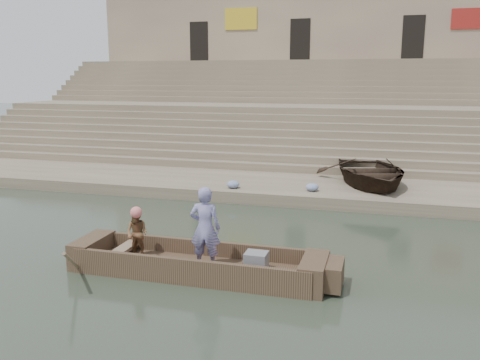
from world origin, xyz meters
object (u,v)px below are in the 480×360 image
at_px(standing_man, 205,228).
at_px(television, 256,262).
at_px(rowing_man, 137,234).
at_px(main_rowboat, 196,269).
at_px(beached_rowboat, 370,171).

bearing_deg(standing_man, television, -178.44).
xyz_separation_m(rowing_man, television, (2.75, -0.07, -0.35)).
bearing_deg(television, main_rowboat, 180.00).
bearing_deg(beached_rowboat, rowing_man, -135.80).
distance_m(standing_man, rowing_man, 1.74).
height_order(rowing_man, television, rowing_man).
relative_size(main_rowboat, television, 10.87).
relative_size(main_rowboat, standing_man, 2.82).
bearing_deg(rowing_man, main_rowboat, 4.24).
distance_m(main_rowboat, rowing_man, 1.57).
distance_m(standing_man, television, 1.27).
xyz_separation_m(standing_man, beached_rowboat, (3.12, 8.84, -0.22)).
height_order(main_rowboat, television, television).
xyz_separation_m(standing_man, rowing_man, (-1.69, 0.21, -0.33)).
distance_m(main_rowboat, standing_man, 1.04).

